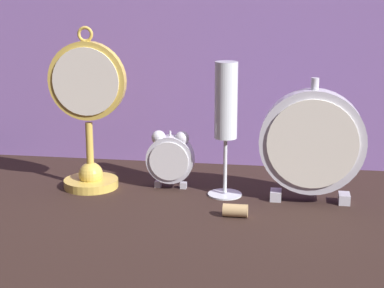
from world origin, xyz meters
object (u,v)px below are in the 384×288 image
at_px(champagne_flute, 226,111).
at_px(pocket_watch_on_stand, 88,120).
at_px(alarm_clock_twin_bell, 170,157).
at_px(wine_cork, 235,211).
at_px(mantel_clock_silver, 312,143).

bearing_deg(champagne_flute, pocket_watch_on_stand, 178.46).
height_order(alarm_clock_twin_bell, wine_cork, alarm_clock_twin_bell).
bearing_deg(pocket_watch_on_stand, alarm_clock_twin_bell, 7.50).
height_order(alarm_clock_twin_bell, mantel_clock_silver, mantel_clock_silver).
distance_m(pocket_watch_on_stand, mantel_clock_silver, 0.42).
xyz_separation_m(champagne_flute, wine_cork, (0.03, -0.11, -0.15)).
height_order(champagne_flute, wine_cork, champagne_flute).
bearing_deg(mantel_clock_silver, alarm_clock_twin_bell, 171.29).
height_order(pocket_watch_on_stand, mantel_clock_silver, pocket_watch_on_stand).
bearing_deg(pocket_watch_on_stand, wine_cork, -22.35).
distance_m(mantel_clock_silver, wine_cork, 0.19).
distance_m(mantel_clock_silver, champagne_flute, 0.16).
distance_m(pocket_watch_on_stand, champagne_flute, 0.26).
distance_m(pocket_watch_on_stand, alarm_clock_twin_bell, 0.17).
height_order(pocket_watch_on_stand, wine_cork, pocket_watch_on_stand).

